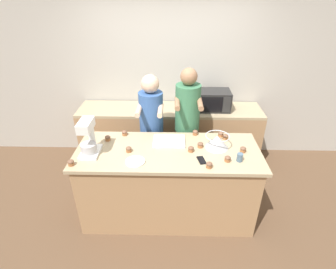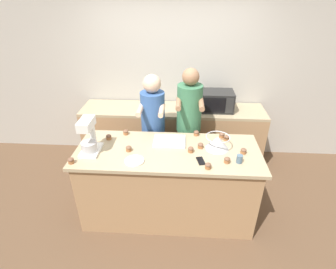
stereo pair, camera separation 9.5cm
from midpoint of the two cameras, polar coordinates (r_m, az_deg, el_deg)
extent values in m
plane|color=brown|center=(3.57, -0.81, -16.29)|extent=(16.00, 16.00, 0.00)
cube|color=#B2ADA3|center=(4.22, -0.15, 12.80)|extent=(10.00, 0.06, 2.70)
cube|color=#A87F56|center=(3.26, -0.87, -10.72)|extent=(2.01, 0.78, 0.91)
cube|color=tan|center=(2.98, -0.94, -3.75)|extent=(2.09, 0.83, 0.04)
cube|color=#A87F56|center=(4.25, -0.26, -0.33)|extent=(2.80, 0.60, 0.89)
cube|color=tan|center=(4.04, -0.27, 5.41)|extent=(2.80, 0.60, 0.04)
cylinder|color=#33384C|center=(3.79, -4.09, -4.95)|extent=(0.24, 0.24, 0.85)
cylinder|color=#335693|center=(3.44, -4.50, 4.74)|extent=(0.31, 0.31, 0.55)
sphere|color=#DBB293|center=(3.30, -4.77, 10.93)|extent=(0.23, 0.23, 0.23)
cylinder|color=#DBB293|center=(3.25, -7.20, 5.36)|extent=(0.06, 0.34, 0.06)
cylinder|color=#DBB293|center=(3.23, -2.50, 5.35)|extent=(0.06, 0.34, 0.06)
cylinder|color=#232328|center=(3.76, 3.15, -4.80)|extent=(0.25, 0.25, 0.89)
cylinder|color=#38704C|center=(3.40, 3.49, 5.77)|extent=(0.32, 0.32, 0.62)
sphere|color=#936B4C|center=(3.25, 3.72, 12.49)|extent=(0.21, 0.21, 0.21)
cylinder|color=#936B4C|center=(3.18, 1.18, 6.85)|extent=(0.06, 0.34, 0.06)
cylinder|color=#936B4C|center=(3.19, 6.12, 6.77)|extent=(0.06, 0.34, 0.06)
cube|color=white|center=(3.05, -17.33, -3.63)|extent=(0.20, 0.30, 0.03)
cylinder|color=white|center=(3.07, -17.14, -0.07)|extent=(0.07, 0.07, 0.27)
cube|color=white|center=(2.87, -18.41, 1.90)|extent=(0.13, 0.26, 0.10)
cylinder|color=#BCBCC1|center=(2.98, -17.73, -2.89)|extent=(0.17, 0.17, 0.11)
cone|color=#BCBCC1|center=(3.02, 9.74, -1.53)|extent=(0.27, 0.27, 0.15)
torus|color=#BCBCC1|center=(2.99, 9.85, -0.33)|extent=(0.28, 0.28, 0.01)
cube|color=silver|center=(3.11, -0.64, -1.46)|extent=(0.38, 0.29, 0.02)
cube|color=white|center=(3.10, -0.65, -1.14)|extent=(0.31, 0.23, 0.02)
cube|color=black|center=(4.01, 8.82, 7.41)|extent=(0.54, 0.35, 0.29)
cube|color=black|center=(3.84, 8.39, 6.43)|extent=(0.37, 0.01, 0.23)
cube|color=#2D2D2D|center=(3.88, 11.97, 6.32)|extent=(0.11, 0.01, 0.23)
cube|color=black|center=(2.81, 6.33, -5.59)|extent=(0.10, 0.16, 0.01)
cube|color=black|center=(2.81, 6.34, -5.49)|extent=(0.09, 0.14, 0.00)
cylinder|color=slate|center=(2.86, 14.44, -4.86)|extent=(0.06, 0.06, 0.09)
cylinder|color=white|center=(2.80, -8.13, -5.86)|extent=(0.21, 0.21, 0.02)
cylinder|color=#9E6038|center=(3.31, -10.23, 0.13)|extent=(0.06, 0.06, 0.03)
ellipsoid|color=brown|center=(3.30, -10.27, 0.54)|extent=(0.07, 0.07, 0.04)
cylinder|color=#9E6038|center=(2.72, 7.95, -6.84)|extent=(0.06, 0.06, 0.03)
ellipsoid|color=brown|center=(2.70, 7.99, -6.38)|extent=(0.07, 0.07, 0.04)
cylinder|color=#9E6038|center=(2.97, -9.44, -3.44)|extent=(0.06, 0.06, 0.03)
ellipsoid|color=brown|center=(2.96, -9.48, -3.00)|extent=(0.07, 0.07, 0.04)
cylinder|color=#9E6038|center=(2.84, 11.88, -5.43)|extent=(0.06, 0.06, 0.03)
ellipsoid|color=brown|center=(2.83, 11.94, -4.99)|extent=(0.07, 0.07, 0.04)
cylinder|color=#9E6038|center=(3.28, 5.11, 0.21)|extent=(0.06, 0.06, 0.03)
ellipsoid|color=brown|center=(3.26, 5.13, 0.62)|extent=(0.07, 0.07, 0.04)
cylinder|color=#9E6038|center=(2.94, 4.08, -3.42)|extent=(0.06, 0.06, 0.03)
ellipsoid|color=brown|center=(2.93, 4.10, -2.98)|extent=(0.07, 0.07, 0.04)
cylinder|color=#9E6038|center=(3.24, -13.79, -0.98)|extent=(0.06, 0.06, 0.03)
ellipsoid|color=brown|center=(3.23, -13.85, -0.57)|extent=(0.07, 0.07, 0.04)
cylinder|color=#9E6038|center=(3.24, 11.55, -0.72)|extent=(0.06, 0.06, 0.03)
ellipsoid|color=brown|center=(3.22, 11.60, -0.31)|extent=(0.07, 0.07, 0.04)
cylinder|color=#9E6038|center=(3.03, 6.14, -2.50)|extent=(0.06, 0.06, 0.03)
ellipsoid|color=brown|center=(3.02, 6.17, -2.07)|extent=(0.07, 0.07, 0.04)
cylinder|color=#9E6038|center=(3.28, 10.57, -0.15)|extent=(0.06, 0.06, 0.03)
ellipsoid|color=brown|center=(3.27, 10.61, 0.26)|extent=(0.07, 0.07, 0.04)
cylinder|color=#9E6038|center=(3.04, 15.13, -3.40)|extent=(0.06, 0.06, 0.03)
ellipsoid|color=brown|center=(3.02, 15.20, -2.97)|extent=(0.07, 0.07, 0.04)
cylinder|color=#9E6038|center=(2.92, -21.23, -5.98)|extent=(0.06, 0.06, 0.03)
ellipsoid|color=brown|center=(2.90, -21.32, -5.55)|extent=(0.07, 0.07, 0.04)
camera|label=1|loc=(0.05, -90.94, -0.53)|focal=28.00mm
camera|label=2|loc=(0.05, 89.06, 0.53)|focal=28.00mm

